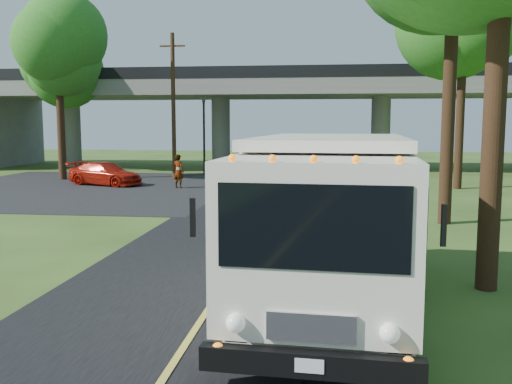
% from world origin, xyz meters
% --- Properties ---
extents(ground, '(120.00, 120.00, 0.00)m').
position_xyz_m(ground, '(0.00, 0.00, 0.00)').
color(ground, '#2F4518').
rests_on(ground, ground).
extents(road, '(7.00, 90.00, 0.02)m').
position_xyz_m(road, '(0.00, 10.00, 0.01)').
color(road, black).
rests_on(road, ground).
extents(parking_lot, '(16.00, 18.00, 0.01)m').
position_xyz_m(parking_lot, '(-11.00, 18.00, 0.01)').
color(parking_lot, black).
rests_on(parking_lot, ground).
extents(lane_line, '(0.12, 90.00, 0.01)m').
position_xyz_m(lane_line, '(0.00, 10.00, 0.03)').
color(lane_line, gold).
rests_on(lane_line, road).
extents(overpass, '(54.00, 10.00, 7.30)m').
position_xyz_m(overpass, '(0.00, 32.00, 4.56)').
color(overpass, slate).
rests_on(overpass, ground).
extents(traffic_signal, '(0.18, 0.22, 5.20)m').
position_xyz_m(traffic_signal, '(-6.00, 26.00, 3.20)').
color(traffic_signal, black).
rests_on(traffic_signal, ground).
extents(utility_pole, '(1.60, 0.26, 9.00)m').
position_xyz_m(utility_pole, '(-7.50, 24.00, 4.59)').
color(utility_pole, '#472D19').
rests_on(utility_pole, ground).
extents(tree_right_far, '(5.77, 5.67, 10.99)m').
position_xyz_m(tree_right_far, '(9.21, 19.84, 8.30)').
color(tree_right_far, '#382314').
rests_on(tree_right_far, ground).
extents(tree_left_lot, '(5.60, 5.50, 10.50)m').
position_xyz_m(tree_left_lot, '(-13.79, 21.84, 7.90)').
color(tree_left_lot, '#382314').
rests_on(tree_left_lot, ground).
extents(tree_left_far, '(5.26, 5.16, 9.89)m').
position_xyz_m(tree_left_far, '(-16.79, 27.84, 7.45)').
color(tree_left_far, '#382314').
rests_on(tree_left_far, ground).
extents(step_van, '(3.26, 7.79, 3.20)m').
position_xyz_m(step_van, '(2.20, -0.53, 1.74)').
color(step_van, silver).
rests_on(step_van, ground).
extents(red_sedan, '(4.77, 3.14, 1.29)m').
position_xyz_m(red_sedan, '(-10.19, 19.29, 0.64)').
color(red_sedan, '#AC180A').
rests_on(red_sedan, ground).
extents(pedestrian, '(0.78, 0.66, 1.81)m').
position_xyz_m(pedestrian, '(-5.73, 18.33, 0.91)').
color(pedestrian, gray).
rests_on(pedestrian, ground).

